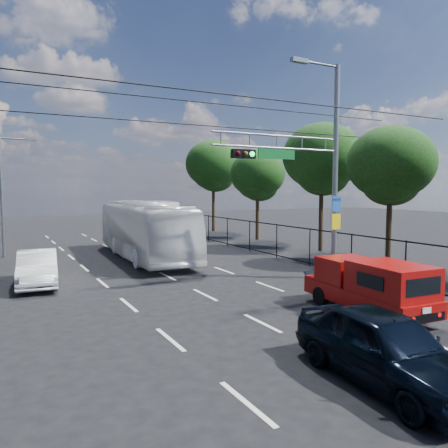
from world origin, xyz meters
TOP-DOWN VIEW (x-y plane):
  - ground at (0.00, 0.00)m, footprint 120.00×120.00m
  - lane_markings at (-0.00, 14.00)m, footprint 6.12×38.00m
  - signal_mast at (5.28, 7.99)m, footprint 6.43×0.39m
  - streetlight_left at (-6.33, 22.00)m, footprint 2.09×0.22m
  - utility_wires at (0.00, 8.83)m, footprint 22.00×5.04m
  - fence_right at (7.60, 12.17)m, footprint 0.06×34.03m
  - tree_right_b at (11.22, 9.02)m, footprint 4.50×4.50m
  - tree_right_c at (11.82, 15.02)m, footprint 5.10×5.10m
  - tree_right_d at (11.42, 22.02)m, footprint 4.32×4.32m
  - tree_right_e at (11.62, 30.02)m, footprint 5.28×5.28m
  - red_pickup at (3.64, 3.18)m, footprint 2.09×4.96m
  - navy_hatchback at (0.02, -0.65)m, footprint 2.26×4.75m
  - white_bus at (0.79, 17.69)m, footprint 3.45×12.15m
  - white_van at (-5.50, 12.92)m, footprint 1.98×4.55m

SIDE VIEW (x-z plane):
  - ground at x=0.00m, z-range 0.00..0.00m
  - lane_markings at x=0.00m, z-range 0.00..0.01m
  - white_van at x=-5.50m, z-range 0.00..1.46m
  - navy_hatchback at x=0.02m, z-range 0.00..1.57m
  - red_pickup at x=3.64m, z-range 0.06..1.86m
  - fence_right at x=7.60m, z-range 0.03..2.03m
  - white_bus at x=0.79m, z-range 0.00..3.35m
  - streetlight_left at x=-6.33m, z-range 0.40..7.48m
  - tree_right_d at x=11.42m, z-range 1.34..8.36m
  - tree_right_b at x=11.22m, z-range 1.40..8.71m
  - signal_mast at x=5.28m, z-range 0.49..9.99m
  - tree_right_c at x=11.82m, z-range 1.59..9.88m
  - tree_right_e at x=11.62m, z-range 1.65..10.23m
  - utility_wires at x=0.00m, z-range 6.86..7.60m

